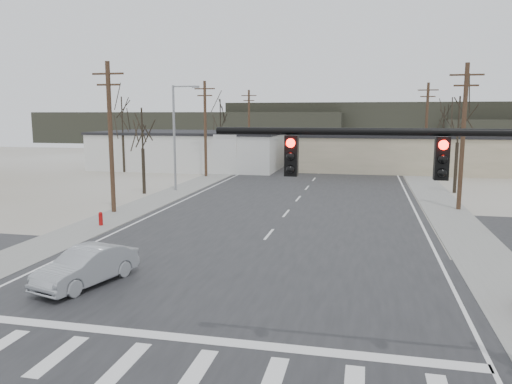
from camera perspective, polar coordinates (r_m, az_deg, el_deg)
ground at (r=20.15m, az=-2.92°, el=-10.26°), size 140.00×140.00×0.00m
main_road at (r=34.36m, az=3.72°, el=-2.16°), size 18.00×110.00×0.05m
cross_road at (r=20.14m, az=-2.92°, el=-10.21°), size 90.00×10.00×0.04m
sidewalk_left at (r=41.95m, az=-9.66°, el=-0.24°), size 3.00×90.00×0.06m
sidewalk_right at (r=39.29m, az=20.35°, el=-1.29°), size 3.00×90.00×0.06m
traffic_signal_mast at (r=12.61m, az=25.15°, el=-0.80°), size 8.95×0.43×7.20m
fire_hydrant at (r=31.07m, az=-17.33°, el=-2.93°), size 0.24×0.24×0.87m
building_left_far at (r=62.19m, az=-7.41°, el=4.82°), size 22.30×12.30×4.50m
building_right_far at (r=62.69m, az=16.98°, el=4.45°), size 26.30×14.30×4.30m
upole_left_b at (r=34.61m, az=-16.29°, el=6.26°), size 2.20×0.30×10.00m
upole_left_c at (r=53.02m, az=-5.82°, el=7.37°), size 2.20×0.30×10.00m
upole_left_d at (r=72.28m, az=-0.81°, el=7.81°), size 2.20×0.30×10.00m
upole_right_a at (r=36.93m, az=22.59°, el=6.08°), size 2.20×0.30×10.00m
upole_right_b at (r=58.71m, az=18.88°, el=7.08°), size 2.20×0.30×10.00m
streetlight_main at (r=43.38m, az=-9.09°, el=6.79°), size 2.40×0.25×9.00m
tree_left_near at (r=42.42m, az=-12.88°, el=6.82°), size 3.30×3.30×7.35m
tree_right_mid at (r=44.96m, az=22.15°, el=7.39°), size 3.74×3.74×8.33m
tree_left_far at (r=67.11m, az=-4.10°, el=8.61°), size 3.96×3.96×8.82m
tree_right_far at (r=71.04m, az=20.67°, el=7.52°), size 3.52×3.52×7.84m
tree_left_mid at (r=58.94m, az=-15.06°, el=8.29°), size 3.96×3.96×8.82m
hill_left at (r=117.44m, az=-7.56°, el=7.32°), size 70.00×18.00×7.00m
hill_center at (r=114.79m, az=17.57°, el=7.45°), size 80.00×18.00×9.00m
sedan_crossing at (r=20.64m, az=-18.80°, el=-8.03°), size 2.64×4.63×1.44m
car_far_a at (r=64.50m, az=7.04°, el=3.71°), size 3.17×5.74×1.57m
car_far_b at (r=69.60m, az=2.60°, el=4.04°), size 2.83×4.17×1.32m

